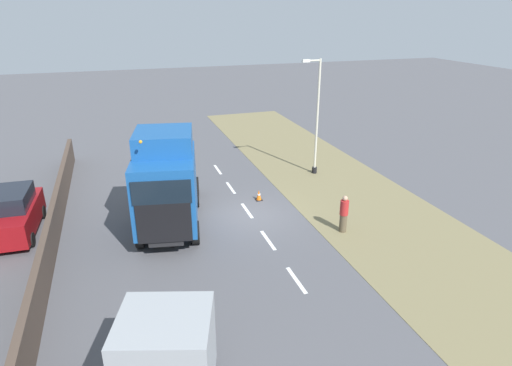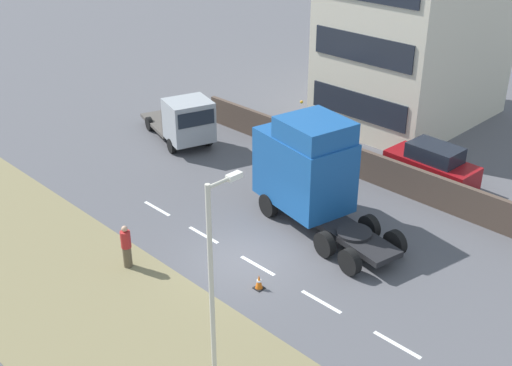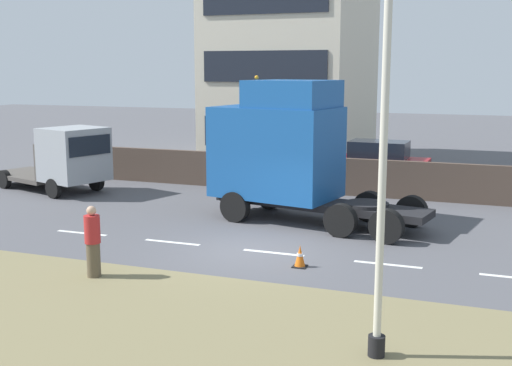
% 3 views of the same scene
% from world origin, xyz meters
% --- Properties ---
extents(ground_plane, '(120.00, 120.00, 0.00)m').
position_xyz_m(ground_plane, '(0.00, 0.00, 0.00)').
color(ground_plane, '#515156').
rests_on(ground_plane, ground).
extents(grass_verge, '(7.00, 44.00, 0.01)m').
position_xyz_m(grass_verge, '(-6.00, 0.00, 0.01)').
color(grass_verge, olive).
rests_on(grass_verge, ground).
extents(lane_markings, '(0.16, 14.60, 0.00)m').
position_xyz_m(lane_markings, '(0.00, -0.70, 0.00)').
color(lane_markings, white).
rests_on(lane_markings, ground).
extents(boundary_wall, '(0.25, 24.00, 1.53)m').
position_xyz_m(boundary_wall, '(9.00, 0.00, 0.77)').
color(boundary_wall, '#4C3D33').
rests_on(boundary_wall, ground).
extents(building_block, '(10.44, 7.28, 11.87)m').
position_xyz_m(building_block, '(17.69, 4.03, 5.39)').
color(building_block, beige).
rests_on(building_block, ground).
extents(lorry_cab, '(3.91, 7.65, 4.89)m').
position_xyz_m(lorry_cab, '(4.05, 0.32, 2.39)').
color(lorry_cab, black).
rests_on(lorry_cab, ground).
extents(flatbed_truck, '(3.95, 6.37, 2.76)m').
position_xyz_m(flatbed_truck, '(5.45, 10.19, 1.46)').
color(flatbed_truck, '#999EA3').
rests_on(flatbed_truck, ground).
extents(parked_car, '(2.06, 4.45, 2.09)m').
position_xyz_m(parked_car, '(10.75, -1.72, 1.01)').
color(parked_car, maroon).
rests_on(parked_car, ground).
extents(lamp_post, '(1.27, 0.31, 7.00)m').
position_xyz_m(lamp_post, '(-5.56, -4.56, 3.26)').
color(lamp_post, black).
rests_on(lamp_post, ground).
extents(pedestrian, '(0.39, 0.39, 1.81)m').
position_xyz_m(pedestrian, '(-3.57, 2.81, 0.89)').
color(pedestrian, brown).
rests_on(pedestrian, ground).
extents(traffic_cone_lead, '(0.36, 0.36, 0.58)m').
position_xyz_m(traffic_cone_lead, '(-1.00, -1.77, 0.28)').
color(traffic_cone_lead, black).
rests_on(traffic_cone_lead, ground).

